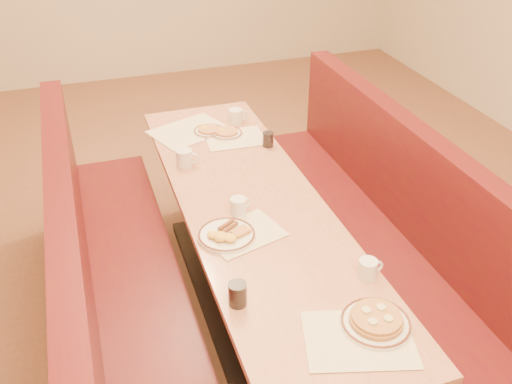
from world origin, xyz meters
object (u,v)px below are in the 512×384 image
object	(u,v)px
coffee_mug_a	(368,269)
coffee_mug_c	(236,116)
soda_tumbler_near	(238,294)
soda_tumbler_mid	(268,139)
booth_left	(115,294)
coffee_mug_d	(185,158)
diner_table	(253,262)
pancake_plate	(376,321)
booth_right	(375,238)
coffee_mug_b	(239,206)
eggs_plate	(226,235)

from	to	relation	value
coffee_mug_a	coffee_mug_c	world-z (taller)	coffee_mug_c
soda_tumbler_near	soda_tumbler_mid	bearing A→B (deg)	65.53
booth_left	coffee_mug_d	bearing A→B (deg)	44.72
coffee_mug_a	soda_tumbler_near	distance (m)	0.56
diner_table	soda_tumbler_mid	distance (m)	0.76
pancake_plate	soda_tumbler_near	distance (m)	0.54
booth_right	coffee_mug_a	xyz separation A→B (m)	(-0.45, -0.68, 0.43)
coffee_mug_c	soda_tumbler_near	xyz separation A→B (m)	(-0.47, -1.60, 0.00)
pancake_plate	soda_tumbler_near	bearing A→B (deg)	149.14
diner_table	booth_right	world-z (taller)	booth_right
booth_right	coffee_mug_b	size ratio (longest dim) A/B	22.73
eggs_plate	soda_tumbler_near	world-z (taller)	soda_tumbler_near
diner_table	soda_tumbler_near	xyz separation A→B (m)	(-0.28, -0.66, 0.43)
coffee_mug_a	coffee_mug_b	size ratio (longest dim) A/B	1.02
coffee_mug_d	booth_left	bearing A→B (deg)	-111.43
soda_tumbler_mid	booth_right	bearing A→B (deg)	-51.49
soda_tumbler_near	soda_tumbler_mid	size ratio (longest dim) A/B	1.15
diner_table	coffee_mug_a	xyz separation A→B (m)	(0.28, -0.68, 0.42)
soda_tumbler_near	coffee_mug_a	bearing A→B (deg)	-1.59
pancake_plate	booth_left	bearing A→B (deg)	134.23
diner_table	booth_right	xyz separation A→B (m)	(0.73, 0.00, -0.01)
coffee_mug_d	pancake_plate	bearing A→B (deg)	-49.88
booth_right	eggs_plate	distance (m)	1.04
coffee_mug_c	coffee_mug_d	xyz separation A→B (m)	(-0.43, -0.44, 0.00)
coffee_mug_c	coffee_mug_d	world-z (taller)	coffee_mug_d
diner_table	booth_right	size ratio (longest dim) A/B	1.00
booth_left	coffee_mug_b	world-z (taller)	booth_left
diner_table	soda_tumbler_mid	size ratio (longest dim) A/B	28.34
booth_right	soda_tumbler_near	world-z (taller)	booth_right
booth_right	pancake_plate	xyz separation A→B (m)	(-0.55, -0.94, 0.41)
coffee_mug_c	soda_tumbler_near	world-z (taller)	soda_tumbler_near
booth_left	soda_tumbler_mid	bearing A→B (deg)	29.31
coffee_mug_a	soda_tumbler_near	world-z (taller)	soda_tumbler_near
booth_left	soda_tumbler_near	distance (m)	0.91
eggs_plate	soda_tumbler_near	bearing A→B (deg)	-100.05
coffee_mug_b	coffee_mug_d	bearing A→B (deg)	86.28
diner_table	booth_left	bearing A→B (deg)	180.00
booth_right	coffee_mug_c	bearing A→B (deg)	119.94
coffee_mug_c	soda_tumbler_mid	distance (m)	0.38
eggs_plate	coffee_mug_c	bearing A→B (deg)	71.17
diner_table	eggs_plate	bearing A→B (deg)	-131.73
diner_table	soda_tumbler_near	distance (m)	0.84
booth_left	soda_tumbler_near	size ratio (longest dim) A/B	24.68
coffee_mug_b	soda_tumbler_mid	xyz separation A→B (m)	(0.37, 0.62, -0.00)
coffee_mug_b	soda_tumbler_mid	bearing A→B (deg)	40.62
coffee_mug_a	coffee_mug_d	distance (m)	1.28
booth_left	coffee_mug_c	xyz separation A→B (m)	(0.93, 0.94, 0.44)
diner_table	soda_tumbler_near	world-z (taller)	soda_tumbler_near
coffee_mug_a	soda_tumbler_near	bearing A→B (deg)	176.51
booth_left	soda_tumbler_mid	distance (m)	1.24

